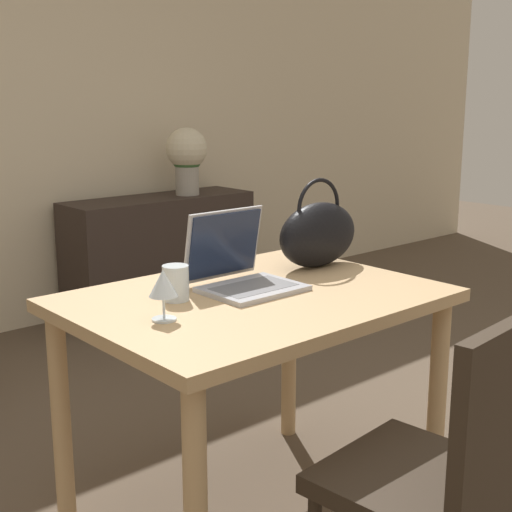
{
  "coord_description": "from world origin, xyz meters",
  "views": [
    {
      "loc": [
        -1.31,
        -1.06,
        1.38
      ],
      "look_at": [
        0.11,
        0.55,
        0.89
      ],
      "focal_mm": 50.0,
      "sensor_mm": 36.0,
      "label": 1
    }
  ],
  "objects_px": {
    "drinking_glass": "(176,283)",
    "flower_vase": "(187,155)",
    "handbag": "(318,233)",
    "chair": "(448,467)",
    "laptop": "(239,267)",
    "wine_glass": "(163,285)"
  },
  "relations": [
    {
      "from": "drinking_glass",
      "to": "chair",
      "type": "bearing_deg",
      "value": -76.48
    },
    {
      "from": "drinking_glass",
      "to": "handbag",
      "type": "distance_m",
      "value": 0.64
    },
    {
      "from": "chair",
      "to": "laptop",
      "type": "xyz_separation_m",
      "value": [
        0.04,
        0.83,
        0.34
      ]
    },
    {
      "from": "flower_vase",
      "to": "drinking_glass",
      "type": "bearing_deg",
      "value": -126.79
    },
    {
      "from": "laptop",
      "to": "flower_vase",
      "type": "distance_m",
      "value": 2.4
    },
    {
      "from": "chair",
      "to": "wine_glass",
      "type": "bearing_deg",
      "value": 110.7
    },
    {
      "from": "wine_glass",
      "to": "handbag",
      "type": "relative_size",
      "value": 0.4
    },
    {
      "from": "drinking_glass",
      "to": "flower_vase",
      "type": "relative_size",
      "value": 0.25
    },
    {
      "from": "handbag",
      "to": "chair",
      "type": "bearing_deg",
      "value": -116.85
    },
    {
      "from": "handbag",
      "to": "flower_vase",
      "type": "xyz_separation_m",
      "value": [
        0.87,
        2.0,
        0.11
      ]
    },
    {
      "from": "laptop",
      "to": "drinking_glass",
      "type": "height_order",
      "value": "laptop"
    },
    {
      "from": "handbag",
      "to": "flower_vase",
      "type": "relative_size",
      "value": 0.83
    },
    {
      "from": "laptop",
      "to": "handbag",
      "type": "height_order",
      "value": "handbag"
    },
    {
      "from": "handbag",
      "to": "drinking_glass",
      "type": "bearing_deg",
      "value": -178.03
    },
    {
      "from": "drinking_glass",
      "to": "wine_glass",
      "type": "relative_size",
      "value": 0.75
    },
    {
      "from": "laptop",
      "to": "drinking_glass",
      "type": "xyz_separation_m",
      "value": [
        -0.24,
        0.01,
        -0.01
      ]
    },
    {
      "from": "drinking_glass",
      "to": "handbag",
      "type": "bearing_deg",
      "value": 1.97
    },
    {
      "from": "laptop",
      "to": "drinking_glass",
      "type": "distance_m",
      "value": 0.24
    },
    {
      "from": "drinking_glass",
      "to": "wine_glass",
      "type": "xyz_separation_m",
      "value": [
        -0.14,
        -0.14,
        0.05
      ]
    },
    {
      "from": "laptop",
      "to": "flower_vase",
      "type": "bearing_deg",
      "value": 57.98
    },
    {
      "from": "laptop",
      "to": "wine_glass",
      "type": "relative_size",
      "value": 2.09
    },
    {
      "from": "chair",
      "to": "drinking_glass",
      "type": "relative_size",
      "value": 8.25
    }
  ]
}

